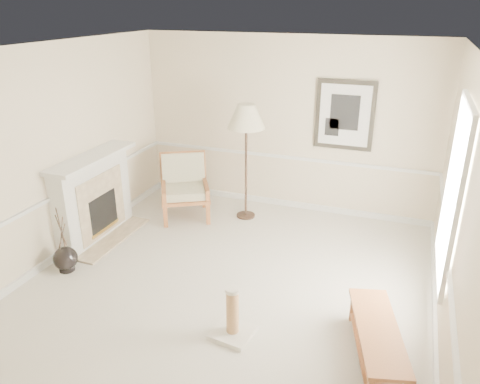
% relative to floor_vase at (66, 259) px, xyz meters
% --- Properties ---
extents(ground, '(5.50, 5.50, 0.00)m').
position_rel_floor_vase_xyz_m(ground, '(2.15, 0.37, -0.17)').
color(ground, silver).
rests_on(ground, ground).
extents(room, '(5.04, 5.54, 2.92)m').
position_rel_floor_vase_xyz_m(room, '(2.29, 0.45, 1.69)').
color(room, beige).
rests_on(room, ground).
extents(fireplace, '(0.64, 1.64, 1.31)m').
position_rel_floor_vase_xyz_m(fireplace, '(-0.19, 0.97, 0.47)').
color(fireplace, white).
rests_on(fireplace, ground).
extents(floor_vase, '(0.32, 0.32, 0.94)m').
position_rel_floor_vase_xyz_m(floor_vase, '(0.00, 0.00, 0.00)').
color(floor_vase, black).
rests_on(floor_vase, ground).
extents(armchair, '(1.08, 1.10, 1.03)m').
position_rel_floor_vase_xyz_m(armchair, '(0.69, 2.18, 0.38)').
color(armchair, '#9B6332').
rests_on(armchair, ground).
extents(floor_lamp, '(0.71, 0.71, 1.90)m').
position_rel_floor_vase_xyz_m(floor_lamp, '(1.69, 2.44, 1.49)').
color(floor_lamp, black).
rests_on(floor_lamp, ground).
extents(bench, '(0.74, 1.41, 0.39)m').
position_rel_floor_vase_xyz_m(bench, '(4.05, -0.30, 0.09)').
color(bench, '#9B6332').
rests_on(bench, ground).
extents(scratching_post, '(0.47, 0.47, 0.60)m').
position_rel_floor_vase_xyz_m(scratching_post, '(2.57, -0.45, 0.02)').
color(scratching_post, silver).
rests_on(scratching_post, ground).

